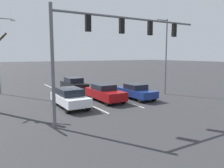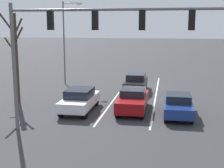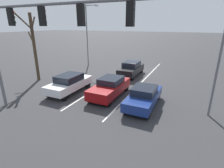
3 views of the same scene
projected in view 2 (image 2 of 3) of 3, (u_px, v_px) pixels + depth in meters
ground_plane at (140, 88)px, 29.37m from camera, size 240.00×240.00×0.00m
lane_stripe_left_divider at (156, 95)px, 26.16m from camera, size 0.12×18.07×0.01m
lane_stripe_center_divider at (118, 94)px, 26.71m from camera, size 0.12×18.07×0.01m
car_white_rightlane_front at (80, 99)px, 21.23m from camera, size 1.85×4.48×1.55m
car_navy_leftlane_front at (178, 105)px, 20.15m from camera, size 1.77×4.42×1.43m
car_maroon_midlane_front at (133, 100)px, 21.29m from camera, size 1.85×4.63×1.52m
car_black_midlane_second at (136, 82)px, 27.60m from camera, size 1.78×4.52×1.60m
traffic_signal_gantry at (82, 34)px, 16.09m from camera, size 11.26×0.37×6.95m
street_lamp_right_shoulder at (66, 37)px, 30.55m from camera, size 1.92×0.24×8.07m
bare_tree_near at (16, 54)px, 22.89m from camera, size 2.16×2.10×6.72m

